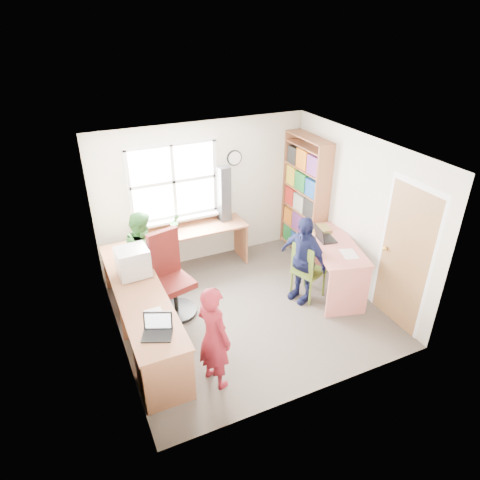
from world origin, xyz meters
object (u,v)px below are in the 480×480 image
(l_desk, at_px, (163,321))
(person_red, at_px, (214,337))
(crt_monitor, at_px, (133,262))
(laptop_left, at_px, (158,329))
(right_desk, at_px, (332,256))
(bookshelf, at_px, (304,200))
(wooden_chair, at_px, (306,269))
(person_navy, at_px, (303,260))
(laptop_right, at_px, (323,237))
(person_green, at_px, (144,255))
(cd_tower, at_px, (224,194))
(swivel_chair, at_px, (171,279))
(potted_plant, at_px, (175,223))

(l_desk, xyz_separation_m, person_red, (0.38, -0.78, 0.21))
(crt_monitor, bearing_deg, laptop_left, -93.53)
(right_desk, bearing_deg, l_desk, -159.72)
(bookshelf, relative_size, laptop_left, 5.21)
(bookshelf, xyz_separation_m, wooden_chair, (-0.72, -1.26, -0.49))
(right_desk, distance_m, wooden_chair, 0.49)
(l_desk, relative_size, wooden_chair, 3.15)
(right_desk, height_order, person_navy, person_navy)
(l_desk, relative_size, person_red, 2.20)
(right_desk, distance_m, person_red, 2.55)
(person_navy, bearing_deg, crt_monitor, -120.15)
(laptop_right, bearing_deg, l_desk, 108.39)
(person_red, height_order, person_green, person_green)
(laptop_right, height_order, person_red, person_red)
(laptop_right, bearing_deg, cd_tower, 46.45)
(crt_monitor, distance_m, laptop_left, 1.28)
(laptop_left, distance_m, person_navy, 2.48)
(laptop_left, relative_size, person_navy, 0.29)
(swivel_chair, xyz_separation_m, person_green, (-0.23, 0.58, 0.15))
(wooden_chair, xyz_separation_m, laptop_left, (-2.42, -0.75, 0.29))
(potted_plant, bearing_deg, cd_tower, 3.07)
(l_desk, xyz_separation_m, crt_monitor, (-0.16, 0.73, 0.50))
(cd_tower, height_order, potted_plant, cd_tower)
(l_desk, height_order, laptop_left, laptop_left)
(cd_tower, bearing_deg, crt_monitor, -154.74)
(crt_monitor, bearing_deg, right_desk, -12.13)
(right_desk, relative_size, crt_monitor, 3.59)
(laptop_right, distance_m, cd_tower, 1.77)
(person_green, bearing_deg, l_desk, -173.21)
(person_green, height_order, person_navy, person_green)
(bookshelf, distance_m, swivel_chair, 2.77)
(wooden_chair, xyz_separation_m, cd_tower, (-0.64, 1.59, 0.71))
(right_desk, height_order, potted_plant, potted_plant)
(potted_plant, bearing_deg, laptop_right, -34.93)
(l_desk, distance_m, laptop_right, 2.70)
(wooden_chair, height_order, cd_tower, cd_tower)
(l_desk, bearing_deg, person_red, -63.70)
(right_desk, xyz_separation_m, potted_plant, (-2.00, 1.51, 0.30))
(wooden_chair, xyz_separation_m, person_green, (-2.14, 1.10, 0.18))
(laptop_right, distance_m, person_red, 2.56)
(laptop_right, distance_m, person_green, 2.70)
(crt_monitor, bearing_deg, swivel_chair, -1.92)
(right_desk, height_order, bookshelf, bookshelf)
(person_navy, bearing_deg, wooden_chair, 62.40)
(laptop_left, height_order, laptop_right, laptop_right)
(potted_plant, relative_size, person_red, 0.21)
(laptop_left, xyz_separation_m, person_navy, (2.35, 0.76, -0.12))
(person_navy, bearing_deg, potted_plant, -154.47)
(crt_monitor, bearing_deg, cd_tower, 28.76)
(right_desk, bearing_deg, potted_plant, 158.12)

